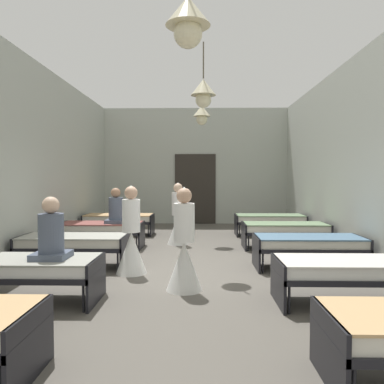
% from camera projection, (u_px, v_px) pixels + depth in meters
% --- Properties ---
extents(ground_plane, '(6.90, 13.40, 0.10)m').
position_uv_depth(ground_plane, '(191.00, 271.00, 6.80)').
color(ground_plane, '#59544C').
extents(room_shell, '(6.70, 13.00, 3.98)m').
position_uv_depth(room_shell, '(192.00, 159.00, 8.09)').
color(room_shell, '#B2B7AD').
rests_on(room_shell, ground).
extents(bed_left_row_1, '(1.90, 0.84, 0.57)m').
position_uv_depth(bed_left_row_1, '(25.00, 269.00, 4.93)').
color(bed_left_row_1, black).
rests_on(bed_left_row_1, ground).
extents(bed_right_row_1, '(1.90, 0.84, 0.57)m').
position_uv_depth(bed_right_row_1, '(351.00, 270.00, 4.84)').
color(bed_right_row_1, black).
rests_on(bed_right_row_1, ground).
extents(bed_left_row_2, '(1.90, 0.84, 0.57)m').
position_uv_depth(bed_left_row_2, '(74.00, 243.00, 6.83)').
color(bed_left_row_2, black).
rests_on(bed_left_row_2, ground).
extents(bed_right_row_2, '(1.90, 0.84, 0.57)m').
position_uv_depth(bed_right_row_2, '(309.00, 244.00, 6.73)').
color(bed_right_row_2, black).
rests_on(bed_right_row_2, ground).
extents(bed_left_row_3, '(1.90, 0.84, 0.57)m').
position_uv_depth(bed_left_row_3, '(101.00, 228.00, 8.72)').
color(bed_left_row_3, black).
rests_on(bed_left_row_3, ground).
extents(bed_right_row_3, '(1.90, 0.84, 0.57)m').
position_uv_depth(bed_right_row_3, '(285.00, 229.00, 8.63)').
color(bed_right_row_3, black).
rests_on(bed_right_row_3, ground).
extents(bed_left_row_4, '(1.90, 0.84, 0.57)m').
position_uv_depth(bed_left_row_4, '(119.00, 219.00, 10.62)').
color(bed_left_row_4, black).
rests_on(bed_left_row_4, ground).
extents(bed_right_row_4, '(1.90, 0.84, 0.57)m').
position_uv_depth(bed_right_row_4, '(270.00, 220.00, 10.53)').
color(bed_right_row_4, black).
rests_on(bed_right_row_4, ground).
extents(nurse_near_aisle, '(0.52, 0.52, 1.49)m').
position_uv_depth(nurse_near_aisle, '(178.00, 222.00, 9.16)').
color(nurse_near_aisle, white).
rests_on(nurse_near_aisle, ground).
extents(nurse_mid_aisle, '(0.52, 0.52, 1.49)m').
position_uv_depth(nurse_mid_aisle, '(131.00, 242.00, 6.39)').
color(nurse_mid_aisle, white).
rests_on(nurse_mid_aisle, ground).
extents(nurse_far_aisle, '(0.52, 0.52, 1.49)m').
position_uv_depth(nurse_far_aisle, '(184.00, 254.00, 5.44)').
color(nurse_far_aisle, white).
rests_on(nurse_far_aisle, ground).
extents(patient_seated_primary, '(0.44, 0.44, 0.80)m').
position_uv_depth(patient_seated_primary, '(51.00, 236.00, 4.90)').
color(patient_seated_primary, '#515B70').
rests_on(patient_seated_primary, bed_left_row_1).
extents(patient_seated_secondary, '(0.44, 0.44, 0.80)m').
position_uv_depth(patient_seated_secondary, '(116.00, 210.00, 8.65)').
color(patient_seated_secondary, '#515B70').
rests_on(patient_seated_secondary, bed_left_row_3).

